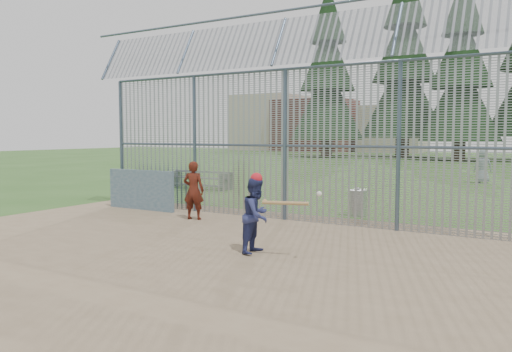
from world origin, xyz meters
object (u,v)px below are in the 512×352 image
Objects in this scene: batter at (256,215)px; trash_can at (358,203)px; dugout_wall at (141,190)px; onlooker at (194,190)px; bleacher at (199,179)px.

batter is 5.30m from trash_can.
batter is (5.86, -3.01, 0.13)m from dugout_wall.
dugout_wall is 1.59× the size of onlooker.
trash_can reaches higher than bleacher.
trash_can is 8.94m from bleacher.
onlooker is at bearing 51.68° from batter.
batter is at bearing -47.47° from bleacher.
trash_can is 0.27× the size of bleacher.
batter is 1.77× the size of trash_can.
batter reaches higher than dugout_wall.
onlooker is 0.52× the size of bleacher.
batter is at bearing -27.16° from dugout_wall.
onlooker is 1.91× the size of trash_can.
trash_can is (6.04, 2.28, -0.24)m from dugout_wall.
trash_can is (0.19, 5.29, -0.37)m from batter.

